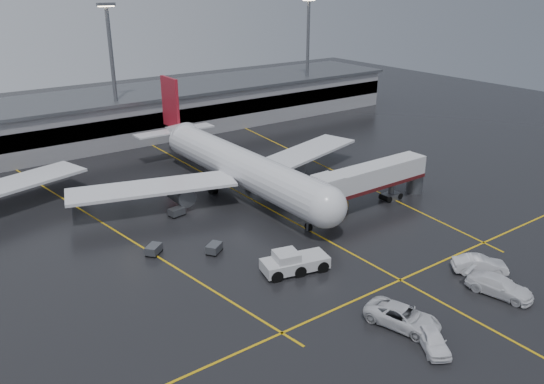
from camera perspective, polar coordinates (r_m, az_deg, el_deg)
ground at (r=73.60m, az=0.34°, el=-2.10°), size 220.00×220.00×0.00m
apron_line_centre at (r=73.59m, az=0.34°, el=-2.10°), size 0.25×90.00×0.02m
apron_line_stop at (r=59.27m, az=13.24°, el=-8.91°), size 60.00×0.25×0.02m
apron_line_left at (r=73.45m, az=-17.14°, el=-3.16°), size 9.99×69.35×0.02m
apron_line_right at (r=91.49m, az=5.70°, el=2.59°), size 7.57×69.64×0.02m
terminal at (r=112.60m, az=-14.45°, el=7.89°), size 122.00×19.00×8.60m
light_mast_mid at (r=103.53m, az=-16.29°, el=12.32°), size 3.00×1.20×25.45m
light_mast_right at (r=126.12m, az=3.75°, el=14.59°), size 3.00×1.20×25.45m
main_airliner at (r=79.58m, az=-3.81°, el=2.94°), size 48.80×45.60×14.10m
jet_bridge at (r=75.37m, az=10.37°, el=1.33°), size 19.90×3.40×6.05m
pushback_tractor at (r=58.87m, az=2.23°, el=-7.39°), size 7.64×4.57×2.56m
belt_loader at (r=73.68m, az=6.66°, el=-1.71°), size 4.22×2.75×2.48m
service_van_a at (r=51.79m, az=13.47°, el=-12.54°), size 4.91×7.46×1.91m
service_van_b at (r=59.35m, az=22.63°, el=-9.04°), size 4.05×6.93×1.89m
service_van_c at (r=62.72m, az=20.86°, el=-7.09°), size 5.57×5.15×1.86m
service_van_d at (r=49.85m, az=16.38°, el=-14.52°), size 4.20×5.22×1.67m
baggage_cart_a at (r=63.11m, az=-6.05°, el=-5.81°), size 2.38×2.20×1.12m
baggage_cart_b at (r=63.91m, az=-12.24°, el=-5.85°), size 2.37×2.26×1.12m
baggage_cart_c at (r=73.29m, az=-9.91°, el=-2.02°), size 2.19×1.63×1.12m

